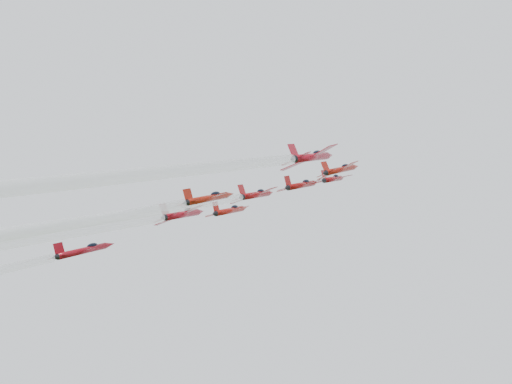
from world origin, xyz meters
The scene contains 6 objects.
jet_lead centered at (2.80, 26.60, 178.67)m, with size 9.95×12.71×8.15m.
jet_row2_left centered at (-13.22, 9.95, 168.78)m, with size 10.54×13.47×8.64m.
jet_row2_center centered at (2.42, 14.22, 171.31)m, with size 10.30×13.16×8.44m.
jet_row2_right centered at (12.04, 13.88, 171.10)m, with size 9.80×12.52×8.03m.
jet_center centered at (0.85, -40.97, 138.41)m, with size 10.12×95.05×57.26m.
jet_rear_farright centered at (24.33, -55.48, 129.79)m, with size 9.49×89.19×53.72m.
Camera 1 is at (64.91, -80.58, 102.58)m, focal length 45.00 mm.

